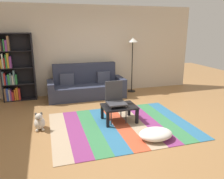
{
  "coord_description": "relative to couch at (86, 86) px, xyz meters",
  "views": [
    {
      "loc": [
        -1.42,
        -4.38,
        2.03
      ],
      "look_at": [
        0.01,
        0.37,
        0.65
      ],
      "focal_mm": 35.63,
      "sensor_mm": 36.0,
      "label": 1
    }
  ],
  "objects": [
    {
      "name": "folding_chair",
      "position": [
        0.29,
        -1.94,
        0.2
      ],
      "size": [
        0.4,
        0.4,
        0.9
      ],
      "rotation": [
        0.0,
        0.0,
        -0.43
      ],
      "color": "#38383D",
      "rests_on": "ground_plane"
    },
    {
      "name": "couch",
      "position": [
        0.0,
        0.0,
        0.0
      ],
      "size": [
        2.26,
        0.8,
        1.0
      ],
      "color": "#2D3347",
      "rests_on": "ground_plane"
    },
    {
      "name": "coffee_table",
      "position": [
        0.36,
        -2.02,
        -0.03
      ],
      "size": [
        0.74,
        0.56,
        0.36
      ],
      "color": "black",
      "rests_on": "rug"
    },
    {
      "name": "ground_plane",
      "position": [
        0.29,
        -2.02,
        -0.34
      ],
      "size": [
        14.0,
        14.0,
        0.0
      ],
      "primitive_type": "plane",
      "color": "#9E7042"
    },
    {
      "name": "dog",
      "position": [
        -1.34,
        -1.93,
        -0.18
      ],
      "size": [
        0.22,
        0.35,
        0.4
      ],
      "color": "beige",
      "rests_on": "ground_plane"
    },
    {
      "name": "back_wall",
      "position": [
        0.29,
        0.53,
        1.01
      ],
      "size": [
        6.8,
        0.1,
        2.7
      ],
      "primitive_type": "cube",
      "color": "beige",
      "rests_on": "ground_plane"
    },
    {
      "name": "pouf",
      "position": [
        0.75,
        -3.02,
        -0.23
      ],
      "size": [
        0.65,
        0.48,
        0.2
      ],
      "primitive_type": "ellipsoid",
      "color": "white",
      "rests_on": "rug"
    },
    {
      "name": "rug",
      "position": [
        0.33,
        -2.25,
        -0.33
      ],
      "size": [
        2.95,
        2.22,
        0.01
      ],
      "color": "tan",
      "rests_on": "ground_plane"
    },
    {
      "name": "tv_remote",
      "position": [
        0.34,
        -1.96,
        0.05
      ],
      "size": [
        0.05,
        0.15,
        0.02
      ],
      "primitive_type": "cube",
      "rotation": [
        0.0,
        0.0,
        -0.06
      ],
      "color": "black",
      "rests_on": "coffee_table"
    },
    {
      "name": "bookshelf",
      "position": [
        -2.0,
        0.28,
        0.54
      ],
      "size": [
        0.9,
        0.28,
        1.9
      ],
      "color": "black",
      "rests_on": "ground_plane"
    },
    {
      "name": "standing_lamp",
      "position": [
        1.53,
        0.18,
        1.12
      ],
      "size": [
        0.32,
        0.32,
        1.74
      ],
      "color": "black",
      "rests_on": "ground_plane"
    }
  ]
}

